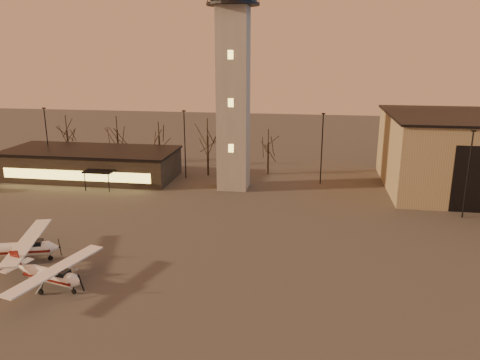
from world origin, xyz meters
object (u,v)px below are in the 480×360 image
object	(u,v)px
terminal	(91,163)
cessna_rear	(25,251)
cessna_front	(54,279)
control_tower	(233,68)

from	to	relation	value
terminal	cessna_rear	xyz separation A→B (m)	(7.35, -28.48, -1.13)
terminal	cessna_front	distance (m)	35.17
cessna_front	cessna_rear	xyz separation A→B (m)	(-5.32, 4.30, 0.10)
cessna_rear	terminal	bearing A→B (deg)	88.05
terminal	cessna_rear	distance (m)	29.43
cessna_front	cessna_rear	size ratio (longest dim) A/B	0.91
terminal	cessna_front	size ratio (longest dim) A/B	2.59
cessna_front	cessna_rear	bearing A→B (deg)	155.26
control_tower	terminal	world-z (taller)	control_tower
control_tower	cessna_front	distance (m)	35.67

